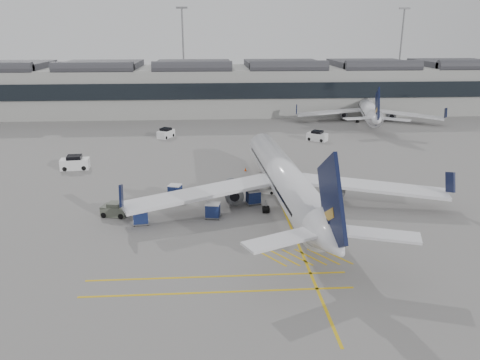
{
  "coord_description": "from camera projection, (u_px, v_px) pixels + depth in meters",
  "views": [
    {
      "loc": [
        1.59,
        -45.19,
        20.02
      ],
      "look_at": [
        4.86,
        4.02,
        4.0
      ],
      "focal_mm": 35.0,
      "sensor_mm": 36.0,
      "label": 1
    }
  ],
  "objects": [
    {
      "name": "ramp_agent_a",
      "position": [
        254.0,
        196.0,
        56.02
      ],
      "size": [
        0.76,
        0.6,
        1.81
      ],
      "primitive_type": "imported",
      "rotation": [
        0.0,
        0.0,
        0.29
      ],
      "color": "#F5600C",
      "rests_on": "ground"
    },
    {
      "name": "light_masts",
      "position": [
        196.0,
        50.0,
        126.0
      ],
      "size": [
        113.0,
        0.6,
        25.45
      ],
      "color": "slate",
      "rests_on": "ground"
    },
    {
      "name": "service_van_right",
      "position": [
        317.0,
        136.0,
        87.35
      ],
      "size": [
        4.04,
        3.62,
        1.88
      ],
      "rotation": [
        0.0,
        0.0,
        -0.62
      ],
      "color": "white",
      "rests_on": "ground"
    },
    {
      "name": "safety_cone_nose",
      "position": [
        245.0,
        169.0,
        68.87
      ],
      "size": [
        0.36,
        0.36,
        0.5
      ],
      "primitive_type": "cone",
      "color": "#F24C0A",
      "rests_on": "ground"
    },
    {
      "name": "terminal",
      "position": [
        202.0,
        87.0,
        115.32
      ],
      "size": [
        200.0,
        20.45,
        12.4
      ],
      "color": "#9E9E99",
      "rests_on": "ground"
    },
    {
      "name": "pushback_tug",
      "position": [
        115.0,
        210.0,
        52.23
      ],
      "size": [
        3.16,
        2.36,
        1.58
      ],
      "rotation": [
        0.0,
        0.0,
        -0.25
      ],
      "color": "#515648",
      "rests_on": "ground"
    },
    {
      "name": "safety_cone_engine",
      "position": [
        328.0,
        210.0,
        53.47
      ],
      "size": [
        0.35,
        0.35,
        0.49
      ],
      "primitive_type": "cone",
      "color": "#F24C0A",
      "rests_on": "ground"
    },
    {
      "name": "airliner_far",
      "position": [
        368.0,
        109.0,
        104.61
      ],
      "size": [
        31.81,
        35.11,
        9.45
      ],
      "rotation": [
        0.0,
        0.0,
        -0.21
      ],
      "color": "white",
      "rests_on": "ground"
    },
    {
      "name": "ground",
      "position": [
        196.0,
        229.0,
        48.96
      ],
      "size": [
        220.0,
        220.0,
        0.0
      ],
      "primitive_type": "plane",
      "color": "gray",
      "rests_on": "ground"
    },
    {
      "name": "service_van_mid",
      "position": [
        166.0,
        133.0,
        89.77
      ],
      "size": [
        3.36,
        4.04,
        1.86
      ],
      "rotation": [
        0.0,
        0.0,
        1.06
      ],
      "color": "white",
      "rests_on": "ground"
    },
    {
      "name": "baggage_cart_a",
      "position": [
        253.0,
        197.0,
        55.7
      ],
      "size": [
        1.92,
        1.71,
        1.73
      ],
      "rotation": [
        0.0,
        0.0,
        0.24
      ],
      "color": "gray",
      "rests_on": "ground"
    },
    {
      "name": "airliner_main",
      "position": [
        286.0,
        180.0,
        54.41
      ],
      "size": [
        37.7,
        41.27,
        10.97
      ],
      "rotation": [
        0.0,
        0.0,
        0.06
      ],
      "color": "white",
      "rests_on": "ground"
    },
    {
      "name": "baggage_cart_b",
      "position": [
        213.0,
        210.0,
        51.57
      ],
      "size": [
        1.85,
        1.61,
        1.72
      ],
      "rotation": [
        0.0,
        0.0,
        -0.18
      ],
      "color": "gray",
      "rests_on": "ground"
    },
    {
      "name": "ramp_agent_b",
      "position": [
        212.0,
        212.0,
        51.53
      ],
      "size": [
        0.85,
        0.72,
        1.58
      ],
      "primitive_type": "imported",
      "rotation": [
        0.0,
        0.0,
        3.31
      ],
      "color": "red",
      "rests_on": "ground"
    },
    {
      "name": "service_van_left",
      "position": [
        75.0,
        163.0,
        69.59
      ],
      "size": [
        4.24,
        2.41,
        2.09
      ],
      "rotation": [
        0.0,
        0.0,
        0.1
      ],
      "color": "white",
      "rests_on": "ground"
    },
    {
      "name": "belt_loader",
      "position": [
        263.0,
        188.0,
        59.98
      ],
      "size": [
        4.22,
        2.59,
        1.68
      ],
      "rotation": [
        0.0,
        0.0,
        -0.38
      ],
      "color": "silver",
      "rests_on": "ground"
    },
    {
      "name": "baggage_cart_d",
      "position": [
        175.0,
        191.0,
        57.71
      ],
      "size": [
        1.94,
        1.76,
        1.7
      ],
      "rotation": [
        0.0,
        0.0,
        -0.31
      ],
      "color": "gray",
      "rests_on": "ground"
    },
    {
      "name": "baggage_cart_c",
      "position": [
        141.0,
        216.0,
        49.92
      ],
      "size": [
        1.85,
        1.6,
        1.77
      ],
      "rotation": [
        0.0,
        0.0,
        0.14
      ],
      "color": "gray",
      "rests_on": "ground"
    },
    {
      "name": "apron_markings",
      "position": [
        277.0,
        195.0,
        59.08
      ],
      "size": [
        0.25,
        60.0,
        0.01
      ],
      "primitive_type": "cube",
      "color": "gold",
      "rests_on": "ground"
    }
  ]
}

